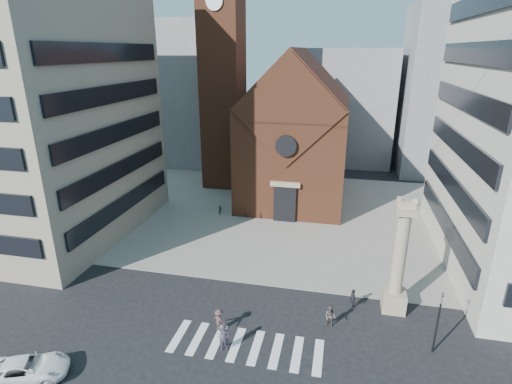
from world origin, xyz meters
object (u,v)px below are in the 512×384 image
pedestrian_1 (330,317)px  pedestrian_2 (353,299)px  scooter_0 (220,209)px  lion_column (398,267)px  pedestrian_0 (224,338)px  white_car (25,369)px  traffic_light (438,321)px

pedestrian_1 → pedestrian_2: 2.85m
pedestrian_2 → scooter_0: size_ratio=0.84×
lion_column → scooter_0: (-17.58, 14.60, -2.92)m
pedestrian_0 → pedestrian_2: 9.93m
white_car → pedestrian_0: pedestrian_0 is taller
lion_column → white_car: (-21.04, -11.27, -2.81)m
white_car → pedestrian_2: pedestrian_2 is taller
lion_column → pedestrian_2: size_ratio=5.58×
pedestrian_0 → pedestrian_1: size_ratio=1.16×
scooter_0 → pedestrian_0: bearing=-86.2°
lion_column → scooter_0: lion_column is taller
pedestrian_0 → pedestrian_2: (7.81, 6.13, -0.12)m
lion_column → white_car: bearing=-151.8°
white_car → scooter_0: 26.10m
traffic_light → pedestrian_1: 6.62m
traffic_light → white_car: bearing=-162.5°
pedestrian_1 → scooter_0: size_ratio=0.84×
lion_column → traffic_light: lion_column is taller
white_car → pedestrian_1: (16.68, 8.34, 0.14)m
pedestrian_0 → pedestrian_1: (6.32, 3.70, -0.12)m
lion_column → pedestrian_2: (-2.87, -0.49, -2.68)m
traffic_light → scooter_0: (-19.57, 18.60, -1.75)m
traffic_light → white_car: 24.21m
traffic_light → pedestrian_1: bearing=170.4°
pedestrian_1 → pedestrian_2: (1.49, 2.43, -0.00)m
lion_column → pedestrian_2: lion_column is taller
white_car → scooter_0: white_car is taller
lion_column → scooter_0: 23.03m
traffic_light → pedestrian_2: 6.18m
pedestrian_0 → pedestrian_2: size_ratio=1.16×
pedestrian_0 → scooter_0: bearing=98.4°
pedestrian_0 → white_car: bearing=-165.5°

